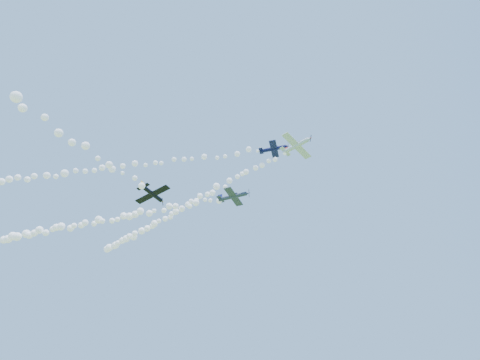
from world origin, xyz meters
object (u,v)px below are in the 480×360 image
at_px(plane_navy, 274,149).
at_px(plane_black, 152,194).
at_px(plane_grey, 234,196).
at_px(plane_white, 297,145).

relative_size(plane_navy, plane_black, 1.08).
relative_size(plane_grey, plane_black, 1.20).
relative_size(plane_white, plane_black, 1.11).
bearing_deg(plane_navy, plane_white, -43.91).
height_order(plane_navy, plane_black, plane_navy).
distance_m(plane_navy, plane_black, 29.24).
height_order(plane_white, plane_grey, plane_white).
bearing_deg(plane_navy, plane_black, -150.89).
height_order(plane_grey, plane_black, plane_grey).
xyz_separation_m(plane_navy, plane_grey, (-10.80, 2.27, -8.42)).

